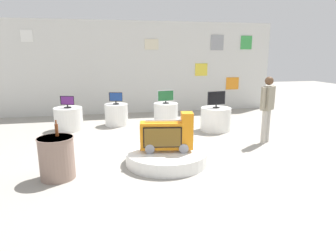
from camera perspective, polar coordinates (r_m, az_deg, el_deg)
ground_plane at (r=6.45m, az=-0.21°, el=-5.68°), size 30.00×30.00×0.00m
back_wall_display at (r=11.02m, az=-5.45°, el=10.96°), size 10.09×0.13×3.24m
main_display_pedestal at (r=6.00m, az=-0.28°, el=-5.90°), size 1.62×1.62×0.25m
novelty_firetruck_tv at (r=5.86m, az=-0.09°, el=-1.84°), size 1.06×0.47×0.78m
display_pedestal_left_rear at (r=9.26m, az=-0.42°, el=2.38°), size 0.74×0.74×0.65m
tv_on_left_rear at (r=9.16m, az=-0.43°, el=5.69°), size 0.53×0.19×0.40m
display_pedestal_center_rear at (r=8.60m, az=9.05°, el=1.33°), size 0.85×0.85×0.65m
tv_on_center_rear at (r=8.49m, az=9.21°, el=5.15°), size 0.55×0.19×0.46m
display_pedestal_right_rear at (r=8.97m, az=-18.40°, el=1.30°), size 0.79×0.79×0.65m
tv_on_right_rear at (r=8.88m, az=-18.63°, el=4.43°), size 0.38×0.20×0.33m
display_pedestal_far_right at (r=9.24m, az=-9.79°, el=2.16°), size 0.69×0.69×0.65m
tv_on_far_right at (r=9.15m, az=-9.91°, el=5.33°), size 0.40×0.19×0.35m
side_table_round at (r=5.56m, az=-20.41°, el=-5.66°), size 0.61×0.61×0.74m
bottle_on_side_table at (r=5.50m, az=-20.45°, el=-0.66°), size 0.06×0.06×0.28m
shopper_browsing_near_truck at (r=7.56m, az=18.39°, el=3.86°), size 0.46×0.39×1.61m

